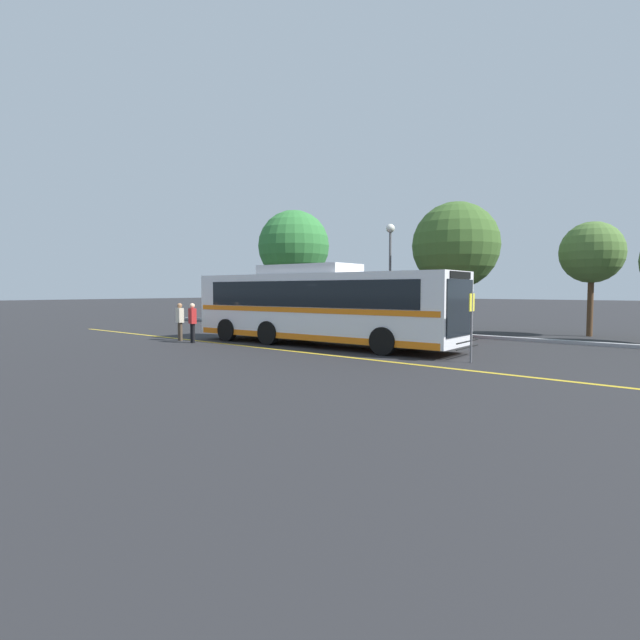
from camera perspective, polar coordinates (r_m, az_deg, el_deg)
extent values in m
plane|color=#262628|center=(20.90, -0.81, -2.84)|extent=(220.00, 220.00, 0.00)
cube|color=gold|center=(19.08, -4.30, -3.44)|extent=(31.95, 0.20, 0.01)
cube|color=#99999E|center=(26.58, 10.17, -1.38)|extent=(39.95, 0.36, 0.15)
cube|color=white|center=(20.57, 0.00, 1.62)|extent=(12.06, 3.17, 2.63)
cube|color=black|center=(20.56, 0.00, 3.02)|extent=(10.40, 3.12, 1.03)
cube|color=orange|center=(20.58, 0.00, 1.25)|extent=(11.83, 3.19, 0.20)
cube|color=orange|center=(20.64, 0.00, -1.69)|extent=(11.83, 3.18, 0.24)
cube|color=black|center=(17.59, 15.71, 1.35)|extent=(0.16, 2.23, 1.93)
cube|color=black|center=(17.59, 15.77, 4.97)|extent=(0.13, 1.77, 0.24)
cube|color=silver|center=(20.95, -1.31, 5.78)|extent=(4.28, 2.25, 0.39)
cube|color=black|center=(17.57, 16.50, -2.38)|extent=(0.14, 1.90, 0.04)
cube|color=black|center=(17.59, 16.49, -3.02)|extent=(0.14, 1.90, 0.04)
cylinder|color=black|center=(19.71, 10.77, -1.82)|extent=(1.01, 0.33, 1.00)
cylinder|color=black|center=(17.58, 7.21, -2.42)|extent=(1.01, 0.33, 1.00)
cylinder|color=black|center=(22.70, -1.73, -1.07)|extent=(1.01, 0.33, 1.00)
cylinder|color=black|center=(20.87, -5.95, -1.49)|extent=(1.01, 0.33, 1.00)
cylinder|color=black|center=(24.35, -6.32, -0.78)|extent=(1.01, 0.33, 1.00)
cylinder|color=black|center=(22.66, -10.57, -1.14)|extent=(1.01, 0.33, 1.00)
cube|color=olive|center=(32.50, -7.70, 0.35)|extent=(4.83, 2.14, 0.50)
cube|color=black|center=(32.56, -7.86, 1.31)|extent=(2.07, 1.78, 0.58)
cylinder|color=black|center=(32.15, -4.70, -0.11)|extent=(0.61, 0.23, 0.60)
cylinder|color=black|center=(30.83, -6.98, -0.27)|extent=(0.61, 0.23, 0.60)
cylinder|color=black|center=(34.20, -8.35, 0.08)|extent=(0.61, 0.23, 0.60)
cylinder|color=black|center=(32.96, -10.62, -0.07)|extent=(0.61, 0.23, 0.60)
cube|color=navy|center=(28.12, 0.11, 0.05)|extent=(4.81, 1.94, 0.64)
cube|color=black|center=(28.02, 0.30, 1.30)|extent=(2.06, 1.59, 0.60)
cylinder|color=black|center=(28.44, -3.22, -0.57)|extent=(0.61, 0.23, 0.60)
cylinder|color=black|center=(29.68, -1.19, -0.39)|extent=(0.61, 0.23, 0.60)
cylinder|color=black|center=(26.62, 1.57, -0.84)|extent=(0.61, 0.23, 0.60)
cylinder|color=black|center=(27.94, 3.51, -0.64)|extent=(0.61, 0.23, 0.60)
cube|color=maroon|center=(24.69, 10.84, -0.48)|extent=(4.88, 2.08, 0.65)
cube|color=black|center=(24.71, 10.60, 0.79)|extent=(2.11, 1.67, 0.44)
cylinder|color=black|center=(24.88, 14.72, -1.25)|extent=(0.61, 0.24, 0.60)
cylinder|color=black|center=(23.36, 13.24, -1.53)|extent=(0.61, 0.24, 0.60)
cylinder|color=black|center=(26.10, 8.67, -0.96)|extent=(0.61, 0.24, 0.60)
cylinder|color=black|center=(24.66, 6.90, -1.20)|extent=(0.61, 0.24, 0.60)
cylinder|color=black|center=(22.23, -14.28, -1.49)|extent=(0.14, 0.14, 0.83)
cylinder|color=black|center=(22.39, -14.42, -1.46)|extent=(0.14, 0.14, 0.83)
cube|color=red|center=(22.26, -14.38, 0.44)|extent=(0.46, 0.32, 0.66)
sphere|color=beige|center=(22.24, -14.40, 1.58)|extent=(0.23, 0.23, 0.23)
cylinder|color=brown|center=(23.32, -15.62, -1.30)|extent=(0.14, 0.14, 0.82)
cylinder|color=brown|center=(23.47, -15.78, -1.27)|extent=(0.14, 0.14, 0.82)
cube|color=beige|center=(23.35, -15.73, 0.52)|extent=(0.46, 0.30, 0.65)
sphere|color=#9E704C|center=(23.33, -15.75, 1.60)|extent=(0.22, 0.22, 0.22)
cylinder|color=#59595E|center=(16.35, 16.91, -0.81)|extent=(0.07, 0.07, 2.23)
cube|color=yellow|center=(16.32, 16.96, 1.94)|extent=(0.05, 0.40, 0.56)
cylinder|color=#59595E|center=(28.63, 8.00, 4.35)|extent=(0.14, 0.14, 5.51)
sphere|color=silver|center=(28.84, 8.05, 10.33)|extent=(0.50, 0.50, 0.50)
cylinder|color=#513823|center=(35.83, -2.99, 2.60)|extent=(0.28, 0.28, 3.52)
sphere|color=#337A38|center=(35.96, -3.01, 8.44)|extent=(5.06, 5.06, 5.06)
cylinder|color=#513823|center=(27.52, 15.15, 1.62)|extent=(0.28, 0.28, 2.93)
sphere|color=#3D6028|center=(27.61, 15.25, 8.23)|extent=(4.57, 4.57, 4.57)
cylinder|color=#513823|center=(27.97, 28.49, 1.43)|extent=(0.28, 0.28, 3.01)
sphere|color=#4C7033|center=(28.02, 28.65, 6.81)|extent=(3.00, 3.00, 3.00)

